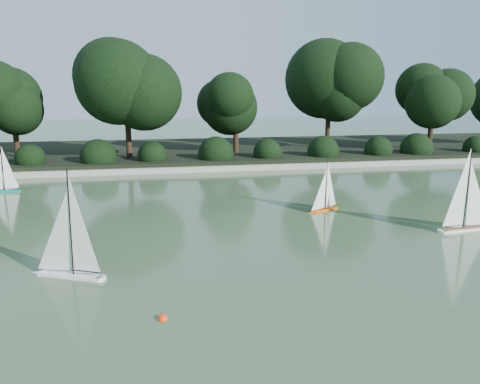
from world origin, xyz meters
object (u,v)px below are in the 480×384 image
at_px(sailboat_white_b, 470,216).
at_px(sailboat_teal, 0,184).
at_px(race_buoy, 163,319).
at_px(sailboat_white_a, 64,259).
at_px(sailboat_orange, 322,203).

bearing_deg(sailboat_white_b, sailboat_teal, 151.47).
bearing_deg(sailboat_white_b, race_buoy, -156.97).
height_order(sailboat_white_a, sailboat_teal, sailboat_white_a).
distance_m(sailboat_white_b, sailboat_teal, 11.37).
bearing_deg(sailboat_teal, sailboat_orange, -24.43).
xyz_separation_m(sailboat_white_b, sailboat_orange, (-2.28, 1.93, -0.08)).
distance_m(sailboat_white_a, sailboat_white_b, 7.37).
bearing_deg(race_buoy, sailboat_orange, 50.51).
xyz_separation_m(sailboat_white_a, sailboat_orange, (5.04, 2.86, -0.07)).
bearing_deg(sailboat_orange, sailboat_white_a, -150.43).
bearing_deg(sailboat_white_b, sailboat_white_a, -172.75).
relative_size(sailboat_teal, race_buoy, 10.55).
distance_m(sailboat_white_a, race_buoy, 2.12).
relative_size(sailboat_orange, sailboat_teal, 0.93).
bearing_deg(sailboat_teal, sailboat_white_a, -67.20).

